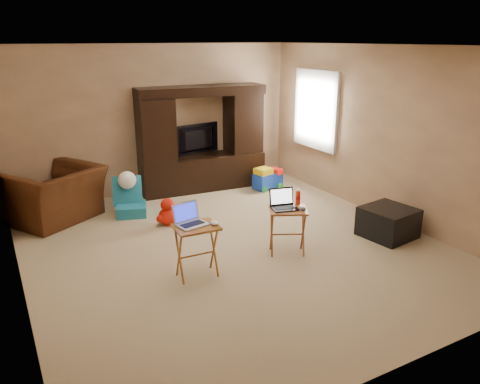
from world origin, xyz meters
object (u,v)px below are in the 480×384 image
television (199,140)px  mouse_left (214,223)px  entertainment_center (202,139)px  push_toy (268,178)px  plush_toy (168,212)px  ottoman (388,222)px  tray_table_left (197,251)px  laptop_left (192,215)px  child_rocker (131,197)px  water_bottle (298,198)px  recliner (55,195)px  laptop_right (285,200)px  mouse_right (303,208)px  tray_table_right (287,231)px

television → mouse_left: television is taller
entertainment_center → push_toy: bearing=-25.6°
plush_toy → ottoman: 3.08m
ottoman → tray_table_left: (-2.73, 0.21, 0.11)m
push_toy → laptop_left: laptop_left is taller
child_rocker → television: bearing=46.4°
ottoman → water_bottle: (-1.30, 0.30, 0.48)m
television → recliner: bearing=1.2°
entertainment_center → water_bottle: bearing=-85.3°
recliner → water_bottle: 3.59m
recliner → laptop_right: bearing=100.5°
laptop_left → plush_toy: bearing=69.0°
recliner → push_toy: 3.56m
entertainment_center → push_toy: 1.37m
laptop_left → recliner: bearing=102.1°
mouse_right → television: bearing=89.0°
mouse_left → ottoman: bearing=-3.2°
entertainment_center → mouse_left: bearing=-107.6°
ottoman → laptop_left: bearing=174.9°
child_rocker → plush_toy: size_ratio=1.44×
push_toy → ottoman: ottoman is taller
push_toy → tray_table_right: size_ratio=0.91×
recliner → tray_table_left: recliner is taller
entertainment_center → water_bottle: size_ratio=12.20×
ottoman → tray_table_right: bearing=171.6°
mouse_left → water_bottle: (1.24, 0.16, 0.04)m
recliner → child_rocker: size_ratio=2.07×
television → push_toy: bearing=135.2°
tray_table_right → laptop_right: laptop_right is taller
television → water_bottle: television is taller
plush_toy → laptop_right: bearing=-59.4°
push_toy → ottoman: size_ratio=0.85×
laptop_left → tray_table_left: bearing=-55.9°
recliner → ottoman: 4.77m
ottoman → tray_table_right: size_ratio=1.06×
mouse_left → tray_table_right: bearing=4.3°
entertainment_center → tray_table_right: size_ratio=3.75×
child_rocker → mouse_left: mouse_left is taller
mouse_right → tray_table_left: bearing=175.3°
recliner → tray_table_left: size_ratio=1.97×
plush_toy → water_bottle: size_ratio=2.25×
entertainment_center → television: size_ratio=2.41×
water_bottle → television: bearing=90.2°
laptop_left → water_bottle: size_ratio=1.77×
child_rocker → push_toy: size_ratio=1.10×
plush_toy → television: bearing=51.5°
entertainment_center → laptop_right: size_ratio=7.18×
plush_toy → mouse_right: (1.11, -1.73, 0.41)m
television → ottoman: 3.61m
television → laptop_left: (-1.45, -3.06, -0.13)m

